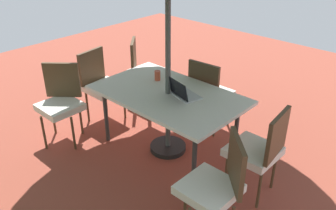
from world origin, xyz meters
TOP-DOWN VIEW (x-y plane):
  - ground_plane at (0.00, 0.00)m, footprint 10.00×10.00m
  - dining_table at (0.00, 0.00)m, footprint 1.71×1.05m
  - chair_northwest at (-1.18, 0.66)m, footprint 0.59×0.59m
  - chair_south at (-0.04, -0.73)m, footprint 0.47×0.48m
  - chair_southeast at (1.14, -0.70)m, footprint 0.59×0.59m
  - chair_east at (1.20, 0.06)m, footprint 0.49×0.48m
  - chair_northeast at (1.14, 0.71)m, footprint 0.58×0.59m
  - chair_west at (-1.18, -0.04)m, footprint 0.48×0.47m
  - laptop at (-0.19, -0.04)m, footprint 0.37×0.32m
  - cup at (0.34, -0.18)m, footprint 0.07×0.07m

SIDE VIEW (x-z plane):
  - ground_plane at x=0.00m, z-range -0.02..0.00m
  - chair_northwest at x=-1.18m, z-range 0.06..1.04m
  - chair_south at x=-0.04m, z-range 0.06..1.04m
  - chair_southeast at x=1.14m, z-range 0.06..1.04m
  - chair_east at x=1.20m, z-range 0.06..1.04m
  - chair_northeast at x=1.14m, z-range 0.06..1.04m
  - chair_west at x=-1.18m, z-range 0.06..1.04m
  - dining_table at x=0.00m, z-range 0.33..1.10m
  - laptop at x=-0.19m, z-range 0.71..0.93m
  - cup at x=0.34m, z-range 0.77..0.89m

